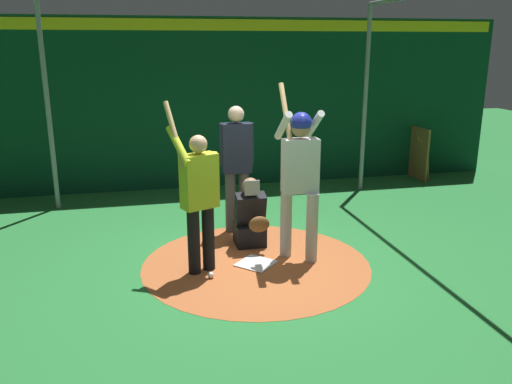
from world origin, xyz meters
name	(u,v)px	position (x,y,z in m)	size (l,w,h in m)	color
ground_plane	(256,264)	(0.00, 0.00, 0.00)	(27.67, 27.67, 0.00)	#287A38
dirt_circle	(256,264)	(0.00, 0.00, 0.00)	(2.87, 2.87, 0.01)	#B76033
home_plate	(256,263)	(0.00, 0.00, 0.01)	(0.42, 0.42, 0.01)	white
batter	(300,171)	(-0.08, 0.57, 1.17)	(0.68, 0.49, 2.22)	#B3B3B7
catcher	(251,219)	(-0.64, 0.07, 0.38)	(0.58, 0.40, 0.97)	black
umpire	(237,162)	(-1.27, 0.00, 1.05)	(0.23, 0.49, 1.85)	#4C4C51
visitor	(199,194)	(0.04, -0.70, 0.98)	(0.54, 0.61, 2.05)	black
back_wall	(210,103)	(-3.96, 0.00, 1.59)	(0.22, 11.67, 3.16)	#0C3D26
cage_frame	(256,72)	(0.00, 0.00, 2.37)	(6.20, 5.59, 3.39)	gray
bat_rack	(415,153)	(-3.71, 4.23, 0.49)	(1.06, 0.20, 1.05)	olive
baseball_0	(211,275)	(0.28, -0.61, 0.04)	(0.07, 0.07, 0.07)	white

